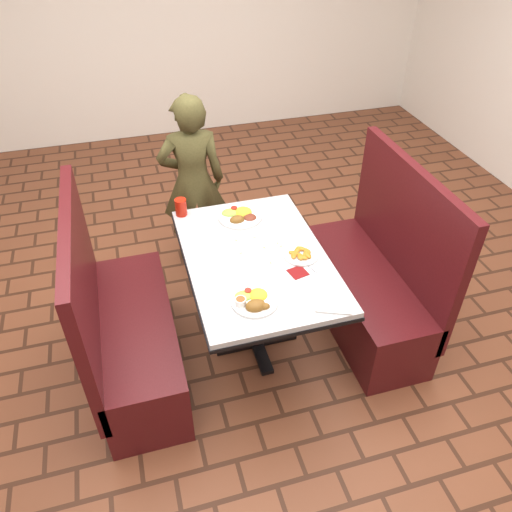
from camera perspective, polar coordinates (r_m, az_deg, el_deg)
name	(u,v)px	position (r m, az deg, el deg)	size (l,w,h in m)	color
room	(256,47)	(2.36, 0.00, 22.75)	(7.00, 7.04, 2.82)	brown
dining_table	(256,269)	(2.96, 0.00, -1.46)	(0.81, 1.21, 0.75)	silver
booth_bench_left	(128,334)	(3.12, -14.42, -8.62)	(0.47, 1.20, 1.17)	#4B1113
booth_bench_right	(371,285)	(3.42, 12.98, -3.23)	(0.47, 1.20, 1.17)	#4B1113
diner_person	(193,182)	(3.78, -7.24, 8.35)	(0.49, 0.32, 1.35)	brown
near_dinner_plate	(254,299)	(2.58, -0.24, -4.94)	(0.25, 0.25, 0.08)	white
far_dinner_plate	(240,214)	(3.21, -1.88, 4.81)	(0.28, 0.28, 0.07)	white
plantain_plate	(301,255)	(2.90, 5.15, 0.16)	(0.20, 0.20, 0.03)	white
maroon_napkin	(298,272)	(2.79, 4.81, -1.88)	(0.10, 0.10, 0.00)	maroon
spoon_utensil	(309,266)	(2.83, 6.08, -1.10)	(0.01, 0.13, 0.00)	silver
red_tumbler	(181,207)	(3.25, -8.58, 5.54)	(0.08, 0.08, 0.11)	#B71A0C
paper_napkin	(334,304)	(2.62, 8.85, -5.45)	(0.18, 0.14, 0.01)	silver
knife_utensil	(264,303)	(2.58, 0.87, -5.40)	(0.01, 0.18, 0.00)	silver
fork_utensil	(251,306)	(2.57, -0.58, -5.73)	(0.01, 0.16, 0.00)	silver
lettuce_shreds	(260,249)	(2.95, 0.42, 0.84)	(0.28, 0.32, 0.00)	#88C950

